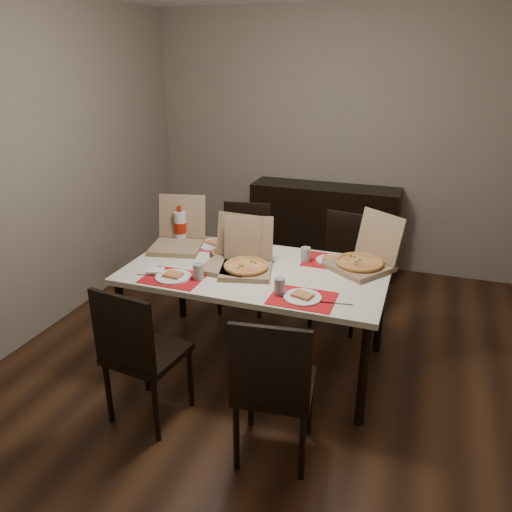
% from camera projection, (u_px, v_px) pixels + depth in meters
% --- Properties ---
extents(ground, '(3.80, 4.00, 0.02)m').
position_uv_depth(ground, '(271.00, 354.00, 3.86)').
color(ground, '#3D2313').
rests_on(ground, ground).
extents(room_walls, '(3.84, 4.02, 2.62)m').
position_uv_depth(room_walls, '(292.00, 116.00, 3.58)').
color(room_walls, gray).
rests_on(room_walls, ground).
extents(sideboard, '(1.50, 0.40, 0.90)m').
position_uv_depth(sideboard, '(323.00, 228.00, 5.24)').
color(sideboard, black).
rests_on(sideboard, ground).
extents(dining_table, '(1.80, 1.00, 0.75)m').
position_uv_depth(dining_table, '(256.00, 278.00, 3.51)').
color(dining_table, beige).
rests_on(dining_table, ground).
extents(chair_near_left, '(0.47, 0.47, 0.93)m').
position_uv_depth(chair_near_left, '(139.00, 351.00, 2.96)').
color(chair_near_left, black).
rests_on(chair_near_left, ground).
extents(chair_near_right, '(0.47, 0.47, 0.93)m').
position_uv_depth(chair_near_right, '(273.00, 384.00, 2.66)').
color(chair_near_right, black).
rests_on(chair_near_right, ground).
extents(chair_far_left, '(0.48, 0.48, 0.93)m').
position_uv_depth(chair_far_left, '(245.00, 252.00, 4.45)').
color(chair_far_left, black).
rests_on(chair_far_left, ground).
extents(chair_far_right, '(0.48, 0.48, 0.93)m').
position_uv_depth(chair_far_right, '(344.00, 265.00, 4.17)').
color(chair_far_right, black).
rests_on(chair_far_right, ground).
extents(setting_near_left, '(0.46, 0.30, 0.11)m').
position_uv_depth(setting_near_left, '(178.00, 275.00, 3.35)').
color(setting_near_left, red).
rests_on(setting_near_left, dining_table).
extents(setting_near_right, '(0.51, 0.30, 0.11)m').
position_uv_depth(setting_near_right, '(296.00, 294.00, 3.08)').
color(setting_near_right, red).
rests_on(setting_near_right, dining_table).
extents(setting_far_left, '(0.47, 0.30, 0.11)m').
position_uv_depth(setting_far_left, '(217.00, 244.00, 3.89)').
color(setting_far_left, red).
rests_on(setting_far_left, dining_table).
extents(setting_far_right, '(0.44, 0.30, 0.11)m').
position_uv_depth(setting_far_right, '(324.00, 259.00, 3.61)').
color(setting_far_right, red).
rests_on(setting_far_right, dining_table).
extents(napkin_loose, '(0.14, 0.14, 0.02)m').
position_uv_depth(napkin_loose, '(252.00, 275.00, 3.38)').
color(napkin_loose, white).
rests_on(napkin_loose, dining_table).
extents(pizza_box_center, '(0.43, 0.45, 0.35)m').
position_uv_depth(pizza_box_center, '(247.00, 263.00, 3.44)').
color(pizza_box_center, '#896D4F').
rests_on(pizza_box_center, dining_table).
extents(pizza_box_right, '(0.54, 0.55, 0.37)m').
position_uv_depth(pizza_box_right, '(363.00, 260.00, 3.49)').
color(pizza_box_right, '#896D4F').
rests_on(pizza_box_right, dining_table).
extents(pizza_box_left, '(0.45, 0.48, 0.37)m').
position_uv_depth(pizza_box_left, '(178.00, 240.00, 3.87)').
color(pizza_box_left, '#896D4F').
rests_on(pizza_box_left, dining_table).
extents(pizza_box_extra, '(0.37, 0.40, 0.35)m').
position_uv_depth(pizza_box_extra, '(232.00, 259.00, 3.51)').
color(pizza_box_extra, '#896D4F').
rests_on(pizza_box_extra, dining_table).
extents(faina_plate, '(0.23, 0.23, 0.03)m').
position_uv_depth(faina_plate, '(225.00, 254.00, 3.72)').
color(faina_plate, black).
rests_on(faina_plate, dining_table).
extents(dip_bowl, '(0.11, 0.11, 0.03)m').
position_uv_depth(dip_bowl, '(267.00, 260.00, 3.60)').
color(dip_bowl, white).
rests_on(dip_bowl, dining_table).
extents(soda_bottle, '(0.10, 0.10, 0.30)m').
position_uv_depth(soda_bottle, '(180.00, 227.00, 3.96)').
color(soda_bottle, silver).
rests_on(soda_bottle, dining_table).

